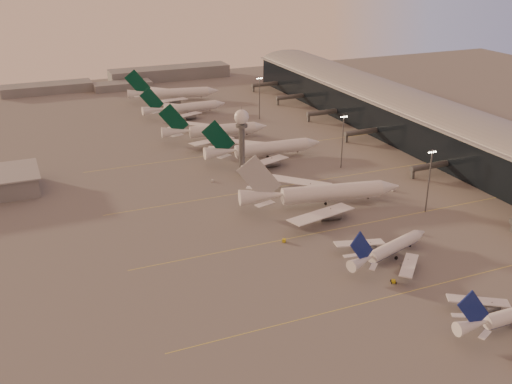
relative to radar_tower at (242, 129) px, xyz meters
name	(u,v)px	position (x,y,z in m)	size (l,w,h in m)	color
ground	(388,321)	(-5.00, -120.00, -20.95)	(700.00, 700.00, 0.00)	#5B5858
taxiway_markings	(369,221)	(25.00, -64.00, -20.94)	(180.00, 185.25, 0.02)	#DACD4D
terminal	(445,131)	(102.88, -9.91, -10.43)	(57.00, 362.00, 23.04)	black
radar_tower	(242,129)	(0.00, 0.00, 0.00)	(6.40, 6.40, 31.10)	#53555A
mast_b	(429,178)	(50.00, -65.00, -7.21)	(3.60, 0.56, 25.00)	#53555A
mast_c	(343,139)	(45.00, -10.00, -7.21)	(3.60, 0.56, 25.00)	#53555A
mast_d	(259,96)	(43.00, 80.00, -7.21)	(3.60, 0.56, 25.00)	#53555A
distant_horizon	(135,78)	(-2.38, 205.14, -17.06)	(165.00, 37.50, 9.00)	slate
narrowbody_mid	(389,251)	(15.12, -91.05, -17.85)	(37.96, 29.81, 15.33)	silver
widebody_white	(322,197)	(15.62, -44.76, -16.94)	(65.20, 51.77, 23.15)	silver
greentail_a	(264,151)	(17.41, 15.05, -17.14)	(59.41, 47.88, 21.57)	silver
greentail_b	(216,133)	(6.49, 53.34, -17.29)	(56.81, 45.59, 20.70)	silver
greentail_c	(185,110)	(5.65, 105.55, -17.57)	(52.61, 42.47, 19.10)	silver
greentail_d	(174,95)	(9.14, 142.10, -17.10)	(59.67, 47.81, 21.82)	silver
gsv_tug_mid	(393,282)	(7.86, -104.12, -20.41)	(4.23, 3.51, 1.04)	gold
gsv_truck_b	(417,230)	(35.27, -79.11, -19.71)	(6.36, 3.46, 2.43)	silver
gsv_truck_c	(284,238)	(-10.88, -66.38, -19.67)	(5.17, 6.46, 2.51)	gold
gsv_catering_b	(394,186)	(50.81, -42.87, -18.60)	(5.92, 3.12, 4.70)	silver
gsv_tug_far	(270,180)	(7.61, -12.95, -20.40)	(3.19, 4.23, 1.07)	silver
gsv_truck_d	(212,179)	(-15.20, -3.16, -19.96)	(2.80, 5.05, 1.93)	silver
gsv_tug_hangar	(272,145)	(28.98, 31.39, -20.45)	(3.63, 2.49, 0.96)	gold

